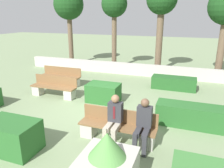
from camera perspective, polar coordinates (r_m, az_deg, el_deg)
The scene contains 15 objects.
ground_plane at distance 8.09m, azimuth -3.89°, elevation -6.81°, with size 60.00×60.00×0.00m, color gray.
perimeter_wall at distance 12.75m, azimuth 5.67°, elevation 3.86°, with size 13.71×0.30×0.67m.
bench_front at distance 6.14m, azimuth 1.38°, elevation -11.60°, with size 2.16×0.48×0.85m.
bench_left_side at distance 11.20m, azimuth -13.28°, elevation 1.58°, with size 2.10×0.49×0.85m.
bench_right_side at distance 9.62m, azimuth -14.95°, elevation -1.20°, with size 2.04×0.48×0.85m.
person_seated_man at distance 5.84m, azimuth 0.51°, elevation -8.73°, with size 0.38×0.64×1.34m.
person_seated_woman at distance 5.66m, azimuth 8.18°, elevation -9.86°, with size 0.38×0.64×1.34m.
hedge_block_near_left at distance 7.29m, azimuth 19.52°, elevation -7.72°, with size 2.02×0.68×0.69m.
hedge_block_near_right at distance 6.24m, azimuth -24.79°, elevation -12.24°, with size 1.37×0.87×0.80m.
hedge_block_mid_left at distance 10.63m, azimuth 15.81°, elevation 0.25°, with size 2.00×0.68×0.59m.
hedge_block_far_left at distance 8.74m, azimuth -2.27°, elevation -2.29°, with size 1.27×0.83×0.73m.
planter_corner_left at distance 4.56m, azimuth -1.25°, elevation -20.53°, with size 1.07×1.07×1.24m.
tree_leftmost at distance 15.59m, azimuth -11.25°, elevation 19.36°, with size 1.98×1.98×5.00m.
tree_center_left at distance 14.13m, azimuth 0.60°, elevation 19.51°, with size 1.59×1.59×4.78m.
tree_center_right at distance 13.47m, azimuth 12.84°, elevation 19.96°, with size 1.75×1.75×5.09m.
Camera 1 is at (3.02, -6.73, 3.33)m, focal length 35.00 mm.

